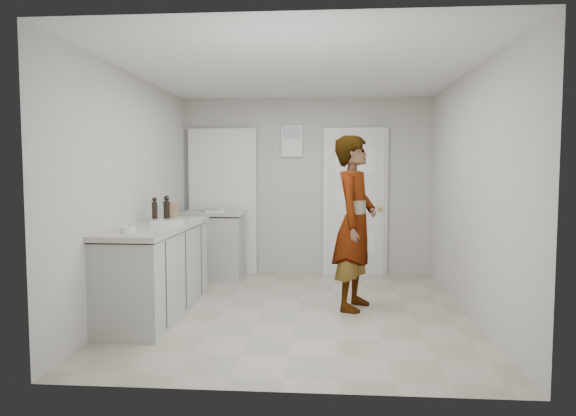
# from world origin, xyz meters

# --- Properties ---
(ground) EXTENTS (4.00, 4.00, 0.00)m
(ground) POSITION_xyz_m (0.00, 0.00, 0.00)
(ground) COLOR #9F9A85
(ground) RESTS_ON ground
(room_shell) EXTENTS (4.00, 4.00, 4.00)m
(room_shell) POSITION_xyz_m (-0.17, 1.95, 1.02)
(room_shell) COLOR beige
(room_shell) RESTS_ON ground
(main_counter) EXTENTS (0.64, 1.96, 0.93)m
(main_counter) POSITION_xyz_m (-1.45, -0.20, 0.43)
(main_counter) COLOR #B3B3AF
(main_counter) RESTS_ON ground
(side_counter) EXTENTS (0.84, 0.61, 0.93)m
(side_counter) POSITION_xyz_m (-1.25, 1.55, 0.43)
(side_counter) COLOR #B3B3AF
(side_counter) RESTS_ON ground
(person) EXTENTS (0.63, 0.78, 1.85)m
(person) POSITION_xyz_m (0.60, 0.16, 0.93)
(person) COLOR silver
(person) RESTS_ON ground
(cake_mix_box) EXTENTS (0.13, 0.07, 0.20)m
(cake_mix_box) POSITION_xyz_m (-1.46, 0.39, 1.02)
(cake_mix_box) COLOR #A37551
(cake_mix_box) RESTS_ON main_counter
(spice_jar) EXTENTS (0.05, 0.05, 0.08)m
(spice_jar) POSITION_xyz_m (-1.44, 0.38, 0.97)
(spice_jar) COLOR #A1865C
(spice_jar) RESTS_ON main_counter
(oil_cruet_a) EXTENTS (0.07, 0.07, 0.28)m
(oil_cruet_a) POSITION_xyz_m (-1.48, 0.24, 1.06)
(oil_cruet_a) COLOR black
(oil_cruet_a) RESTS_ON main_counter
(oil_cruet_b) EXTENTS (0.06, 0.06, 0.27)m
(oil_cruet_b) POSITION_xyz_m (-1.57, 0.11, 1.05)
(oil_cruet_b) COLOR black
(oil_cruet_b) RESTS_ON main_counter
(baking_dish) EXTENTS (0.36, 0.29, 0.06)m
(baking_dish) POSITION_xyz_m (-1.32, -0.21, 0.95)
(baking_dish) COLOR silver
(baking_dish) RESTS_ON main_counter
(egg_bowl) EXTENTS (0.14, 0.14, 0.05)m
(egg_bowl) POSITION_xyz_m (-1.49, -0.86, 0.95)
(egg_bowl) COLOR silver
(egg_bowl) RESTS_ON main_counter
(papers) EXTENTS (0.33, 0.38, 0.01)m
(papers) POSITION_xyz_m (-1.24, 1.57, 0.93)
(papers) COLOR white
(papers) RESTS_ON side_counter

